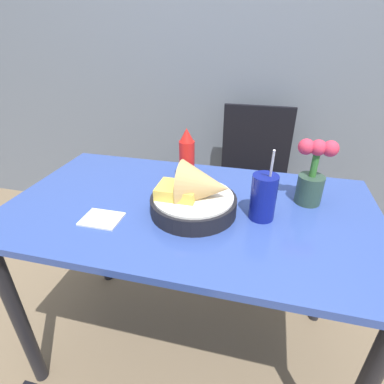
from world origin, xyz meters
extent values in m
plane|color=#7A664C|center=(0.00, 0.00, 0.00)|extent=(12.00, 12.00, 0.00)
cube|color=slate|center=(0.00, 1.09, 1.30)|extent=(7.00, 0.06, 2.60)
cube|color=#334C9E|center=(0.00, 0.00, 0.73)|extent=(1.25, 0.70, 0.02)
cylinder|color=black|center=(-0.56, -0.29, 0.36)|extent=(0.05, 0.05, 0.72)
cylinder|color=black|center=(-0.56, 0.29, 0.36)|extent=(0.05, 0.05, 0.72)
cylinder|color=black|center=(0.56, 0.29, 0.36)|extent=(0.05, 0.05, 0.72)
cylinder|color=black|center=(0.00, 0.53, 0.21)|extent=(0.03, 0.03, 0.42)
cylinder|color=black|center=(0.36, 0.53, 0.21)|extent=(0.03, 0.03, 0.42)
cylinder|color=black|center=(0.00, 0.89, 0.21)|extent=(0.03, 0.03, 0.42)
cylinder|color=black|center=(0.36, 0.89, 0.21)|extent=(0.03, 0.03, 0.42)
cube|color=black|center=(0.18, 0.71, 0.43)|extent=(0.40, 0.40, 0.02)
cube|color=black|center=(0.18, 0.90, 0.67)|extent=(0.40, 0.03, 0.46)
cylinder|color=black|center=(0.02, -0.04, 0.77)|extent=(0.28, 0.28, 0.05)
cylinder|color=white|center=(0.02, -0.04, 0.80)|extent=(0.26, 0.26, 0.01)
cone|color=tan|center=(0.06, -0.04, 0.85)|extent=(0.15, 0.15, 0.15)
cube|color=#E5C14C|center=(-0.03, -0.05, 0.82)|extent=(0.13, 0.10, 0.04)
cylinder|color=red|center=(-0.06, 0.18, 0.83)|extent=(0.06, 0.06, 0.16)
cone|color=red|center=(-0.06, 0.18, 0.93)|extent=(0.05, 0.05, 0.05)
cylinder|color=navy|center=(0.24, -0.01, 0.82)|extent=(0.08, 0.08, 0.15)
cylinder|color=black|center=(0.24, -0.01, 0.81)|extent=(0.07, 0.07, 0.12)
cylinder|color=white|center=(0.25, -0.01, 0.89)|extent=(0.01, 0.07, 0.20)
cylinder|color=#2D4738|center=(0.39, 0.12, 0.79)|extent=(0.09, 0.09, 0.10)
cylinder|color=#33722D|center=(0.39, 0.12, 0.89)|extent=(0.02, 0.02, 0.09)
sphere|color=#DB334C|center=(0.39, 0.12, 0.94)|extent=(0.05, 0.05, 0.05)
sphere|color=#DB334C|center=(0.35, 0.12, 0.94)|extent=(0.05, 0.05, 0.05)
sphere|color=#DB334C|center=(0.43, 0.12, 0.94)|extent=(0.05, 0.05, 0.05)
cube|color=white|center=(-0.25, -0.15, 0.75)|extent=(0.12, 0.10, 0.01)
camera|label=1|loc=(0.22, -0.85, 1.28)|focal=28.00mm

